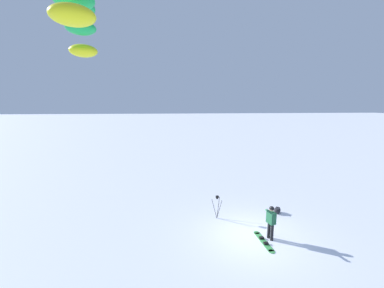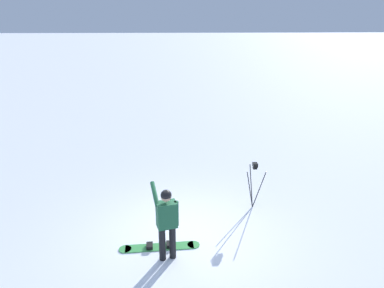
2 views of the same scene
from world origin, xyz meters
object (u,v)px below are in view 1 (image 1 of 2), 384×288
Objects in this scene: snowboarder at (271,219)px; traction_kite at (78,23)px; snowboard at (264,241)px; gear_bag_large at (277,210)px; camera_tripod at (217,202)px.

traction_kite is at bearing 105.69° from snowboarder.
snowboard is at bearing -74.91° from traction_kite.
snowboarder reaches higher than gear_bag_large.
snowboarder is 3.02m from camera_tripod.
gear_bag_large is at bearing -36.13° from snowboard.
traction_kite is at bearing 117.27° from gear_bag_large.
snowboard is 3.03× the size of gear_bag_large.
gear_bag_large is at bearing -86.52° from camera_tripod.
snowboarder is 10.54m from traction_kite.
snowboarder reaches higher than camera_tripod.
traction_kite is at bearing 105.09° from snowboard.
gear_bag_large is at bearing -32.33° from snowboarder.
camera_tripod is (2.45, 1.61, 0.90)m from snowboard.
camera_tripod is (-0.22, 3.56, 0.75)m from gear_bag_large.
gear_bag_large reaches higher than snowboard.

